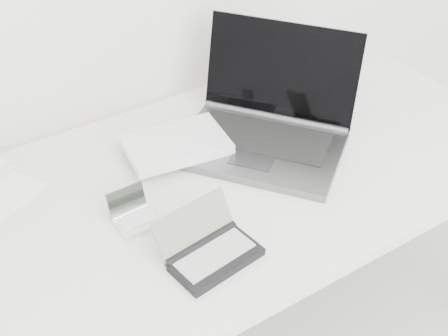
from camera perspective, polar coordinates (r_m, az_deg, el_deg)
desk at (r=1.59m, az=0.11°, el=-1.93°), size 1.60×0.80×0.73m
laptop_large at (r=1.64m, az=2.04°, el=3.51°), size 0.63×0.55×0.28m
pda_silver at (r=1.43m, az=-8.26°, el=-4.42°), size 0.09×0.09×0.07m
palmtop_charcoal at (r=1.33m, az=-1.31°, el=-7.51°), size 0.21×0.17×0.10m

